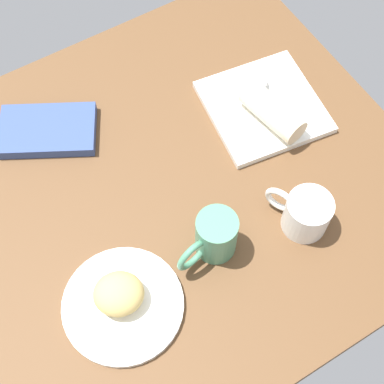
% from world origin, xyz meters
% --- Properties ---
extents(dining_table, '(1.10, 0.90, 0.04)m').
position_xyz_m(dining_table, '(0.00, 0.00, 0.02)').
color(dining_table, brown).
rests_on(dining_table, ground).
extents(round_plate, '(0.22, 0.22, 0.01)m').
position_xyz_m(round_plate, '(-0.15, -0.17, 0.05)').
color(round_plate, white).
rests_on(round_plate, dining_table).
extents(scone_pastry, '(0.12, 0.12, 0.06)m').
position_xyz_m(scone_pastry, '(-0.15, -0.16, 0.08)').
color(scone_pastry, tan).
rests_on(scone_pastry, round_plate).
extents(square_plate, '(0.27, 0.27, 0.02)m').
position_xyz_m(square_plate, '(0.32, 0.06, 0.05)').
color(square_plate, white).
rests_on(square_plate, dining_table).
extents(sauce_cup, '(0.05, 0.05, 0.02)m').
position_xyz_m(sauce_cup, '(0.34, 0.11, 0.07)').
color(sauce_cup, silver).
rests_on(sauce_cup, square_plate).
extents(breakfast_wrap, '(0.08, 0.16, 0.06)m').
position_xyz_m(breakfast_wrap, '(0.31, 0.02, 0.09)').
color(breakfast_wrap, beige).
rests_on(breakfast_wrap, square_plate).
extents(book_stack, '(0.24, 0.21, 0.03)m').
position_xyz_m(book_stack, '(-0.11, 0.25, 0.05)').
color(book_stack, '#33477F').
rests_on(book_stack, dining_table).
extents(coffee_mug, '(0.09, 0.13, 0.09)m').
position_xyz_m(coffee_mug, '(0.23, -0.21, 0.08)').
color(coffee_mug, white).
rests_on(coffee_mug, dining_table).
extents(second_mug, '(0.13, 0.08, 0.10)m').
position_xyz_m(second_mug, '(0.05, -0.16, 0.09)').
color(second_mug, '#4C8C6B').
rests_on(second_mug, dining_table).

